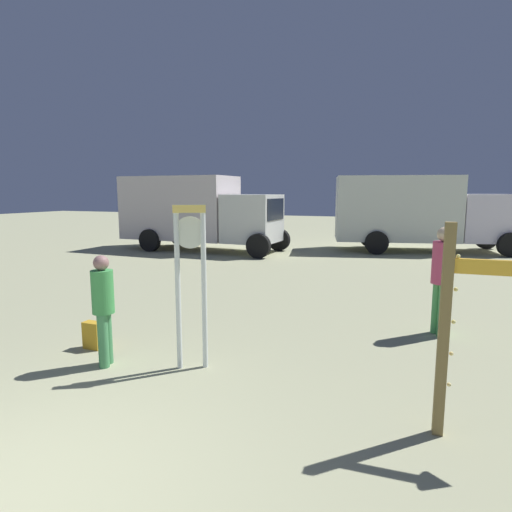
{
  "coord_description": "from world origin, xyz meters",
  "views": [
    {
      "loc": [
        2.95,
        -1.93,
        2.39
      ],
      "look_at": [
        0.03,
        5.47,
        1.2
      ],
      "focal_mm": 30.12,
      "sensor_mm": 36.0,
      "label": 1
    }
  ],
  "objects_px": {
    "standing_clock": "(191,270)",
    "arrow_sign": "(486,303)",
    "box_truck_far": "(414,211)",
    "backpack": "(93,335)",
    "box_truck_near": "(195,211)",
    "person_distant": "(442,275)",
    "person_near_clock": "(103,305)"
  },
  "relations": [
    {
      "from": "standing_clock",
      "to": "arrow_sign",
      "type": "relative_size",
      "value": 1.05
    },
    {
      "from": "backpack",
      "to": "box_truck_near",
      "type": "xyz_separation_m",
      "value": [
        -4.14,
        10.56,
        1.42
      ]
    },
    {
      "from": "backpack",
      "to": "standing_clock",
      "type": "bearing_deg",
      "value": -2.44
    },
    {
      "from": "box_truck_near",
      "to": "backpack",
      "type": "bearing_deg",
      "value": -68.58
    },
    {
      "from": "standing_clock",
      "to": "box_truck_far",
      "type": "relative_size",
      "value": 0.31
    },
    {
      "from": "arrow_sign",
      "to": "box_truck_far",
      "type": "distance_m",
      "value": 14.14
    },
    {
      "from": "person_distant",
      "to": "box_truck_far",
      "type": "bearing_deg",
      "value": 94.03
    },
    {
      "from": "person_near_clock",
      "to": "box_truck_near",
      "type": "xyz_separation_m",
      "value": [
        -4.77,
        11.01,
        0.76
      ]
    },
    {
      "from": "backpack",
      "to": "box_truck_far",
      "type": "distance_m",
      "value": 14.21
    },
    {
      "from": "arrow_sign",
      "to": "person_distant",
      "type": "bearing_deg",
      "value": 94.46
    },
    {
      "from": "backpack",
      "to": "person_distant",
      "type": "xyz_separation_m",
      "value": [
        4.97,
        2.65,
        0.81
      ]
    },
    {
      "from": "backpack",
      "to": "box_truck_near",
      "type": "height_order",
      "value": "box_truck_near"
    },
    {
      "from": "person_near_clock",
      "to": "backpack",
      "type": "distance_m",
      "value": 1.02
    },
    {
      "from": "person_near_clock",
      "to": "box_truck_far",
      "type": "relative_size",
      "value": 0.22
    },
    {
      "from": "standing_clock",
      "to": "person_near_clock",
      "type": "relative_size",
      "value": 1.43
    },
    {
      "from": "person_distant",
      "to": "box_truck_near",
      "type": "relative_size",
      "value": 0.27
    },
    {
      "from": "arrow_sign",
      "to": "person_distant",
      "type": "xyz_separation_m",
      "value": [
        -0.25,
        3.25,
        -0.35
      ]
    },
    {
      "from": "backpack",
      "to": "person_distant",
      "type": "height_order",
      "value": "person_distant"
    },
    {
      "from": "person_near_clock",
      "to": "box_truck_near",
      "type": "height_order",
      "value": "box_truck_near"
    },
    {
      "from": "person_near_clock",
      "to": "box_truck_far",
      "type": "height_order",
      "value": "box_truck_far"
    },
    {
      "from": "backpack",
      "to": "box_truck_far",
      "type": "relative_size",
      "value": 0.06
    },
    {
      "from": "arrow_sign",
      "to": "person_distant",
      "type": "height_order",
      "value": "arrow_sign"
    },
    {
      "from": "person_distant",
      "to": "box_truck_far",
      "type": "xyz_separation_m",
      "value": [
        -0.77,
        10.85,
        0.61
      ]
    },
    {
      "from": "arrow_sign",
      "to": "backpack",
      "type": "height_order",
      "value": "arrow_sign"
    },
    {
      "from": "person_distant",
      "to": "box_truck_far",
      "type": "height_order",
      "value": "box_truck_far"
    },
    {
      "from": "box_truck_near",
      "to": "person_near_clock",
      "type": "bearing_deg",
      "value": -66.59
    },
    {
      "from": "standing_clock",
      "to": "box_truck_far",
      "type": "height_order",
      "value": "box_truck_far"
    },
    {
      "from": "person_near_clock",
      "to": "backpack",
      "type": "height_order",
      "value": "person_near_clock"
    },
    {
      "from": "person_near_clock",
      "to": "box_truck_far",
      "type": "bearing_deg",
      "value": 75.61
    },
    {
      "from": "arrow_sign",
      "to": "box_truck_far",
      "type": "bearing_deg",
      "value": 94.13
    },
    {
      "from": "arrow_sign",
      "to": "box_truck_far",
      "type": "height_order",
      "value": "box_truck_far"
    },
    {
      "from": "standing_clock",
      "to": "arrow_sign",
      "type": "distance_m",
      "value": 3.48
    }
  ]
}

